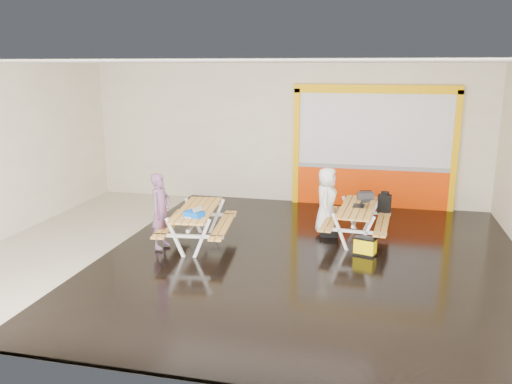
% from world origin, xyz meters
% --- Properties ---
extents(room, '(10.02, 8.02, 3.52)m').
position_xyz_m(room, '(0.00, 0.00, 1.75)').
color(room, '#B9B09D').
rests_on(room, ground).
extents(deck, '(7.50, 7.98, 0.05)m').
position_xyz_m(deck, '(1.25, 0.00, 0.03)').
color(deck, black).
rests_on(deck, room).
extents(kiosk, '(3.88, 0.16, 3.00)m').
position_xyz_m(kiosk, '(2.20, 3.93, 1.44)').
color(kiosk, '#E83800').
rests_on(kiosk, room).
extents(picnic_table_left, '(1.49, 2.02, 0.75)m').
position_xyz_m(picnic_table_left, '(-1.02, 0.27, 0.58)').
color(picnic_table_left, gold).
rests_on(picnic_table_left, deck).
extents(picnic_table_right, '(1.34, 1.88, 0.72)m').
position_xyz_m(picnic_table_right, '(1.98, 1.27, 0.56)').
color(picnic_table_right, gold).
rests_on(picnic_table_right, deck).
extents(person_left, '(0.41, 0.56, 1.42)m').
position_xyz_m(person_left, '(-1.60, -0.12, 0.79)').
color(person_left, '#6D4666').
rests_on(person_left, deck).
extents(person_right, '(0.46, 0.68, 1.37)m').
position_xyz_m(person_right, '(1.35, 1.46, 0.76)').
color(person_right, white).
rests_on(person_right, deck).
extents(laptop_left, '(0.43, 0.41, 0.14)m').
position_xyz_m(laptop_left, '(-0.95, -0.19, 0.80)').
color(laptop_left, silver).
rests_on(laptop_left, picnic_table_left).
extents(laptop_right, '(0.35, 0.31, 0.14)m').
position_xyz_m(laptop_right, '(2.04, 1.30, 0.77)').
color(laptop_right, black).
rests_on(laptop_right, picnic_table_right).
extents(blue_pouch, '(0.39, 0.32, 0.10)m').
position_xyz_m(blue_pouch, '(-0.90, -0.22, 0.80)').
color(blue_pouch, blue).
rests_on(blue_pouch, picnic_table_left).
extents(toolbox, '(0.36, 0.23, 0.19)m').
position_xyz_m(toolbox, '(2.11, 1.88, 0.80)').
color(toolbox, black).
rests_on(toolbox, picnic_table_right).
extents(backpack, '(0.28, 0.20, 0.45)m').
position_xyz_m(backpack, '(2.50, 1.97, 0.66)').
color(backpack, black).
rests_on(backpack, picnic_table_right).
extents(dark_case, '(0.39, 0.30, 0.14)m').
position_xyz_m(dark_case, '(1.43, 1.36, 0.12)').
color(dark_case, black).
rests_on(dark_case, deck).
extents(fluke_bag, '(0.45, 0.35, 0.34)m').
position_xyz_m(fluke_bag, '(2.17, 0.41, 0.21)').
color(fluke_bag, black).
rests_on(fluke_bag, deck).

